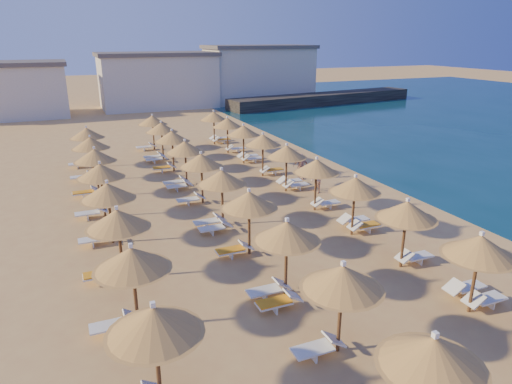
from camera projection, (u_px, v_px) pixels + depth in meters
name	position (u px, v px, depth m)	size (l,w,h in m)	color
ground	(286.00, 244.00, 21.35)	(220.00, 220.00, 0.00)	tan
jetty	(324.00, 99.00, 65.85)	(30.00, 4.00, 1.50)	black
hotel_blocks	(158.00, 80.00, 61.75)	(50.03, 10.53, 8.10)	silver
parasol_row_east	(316.00, 167.00, 24.74)	(2.52, 38.65, 3.08)	brown
parasol_row_west	(222.00, 178.00, 22.74)	(2.52, 38.65, 3.08)	brown
parasol_row_inland	(104.00, 181.00, 22.29)	(2.52, 27.81, 3.08)	brown
loungers	(240.00, 214.00, 24.05)	(13.96, 37.65, 0.66)	white
beachgoer_b	(317.00, 179.00, 28.16)	(0.83, 0.64, 1.70)	tan
beachgoer_c	(301.00, 166.00, 30.86)	(1.05, 0.44, 1.80)	tan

